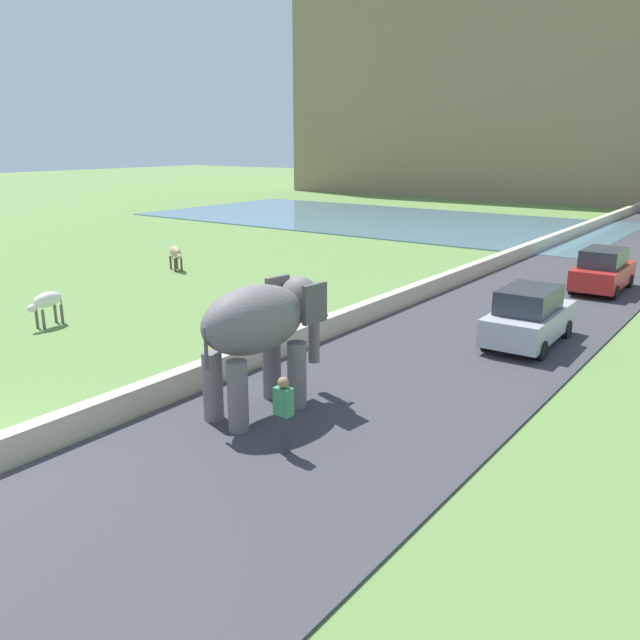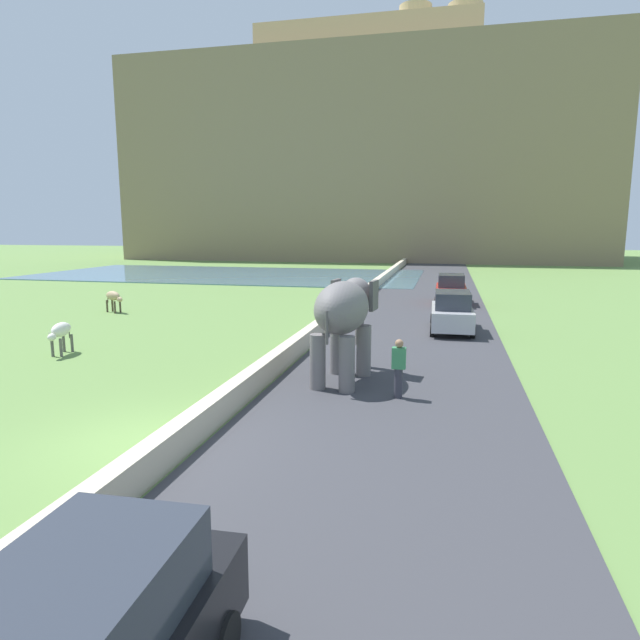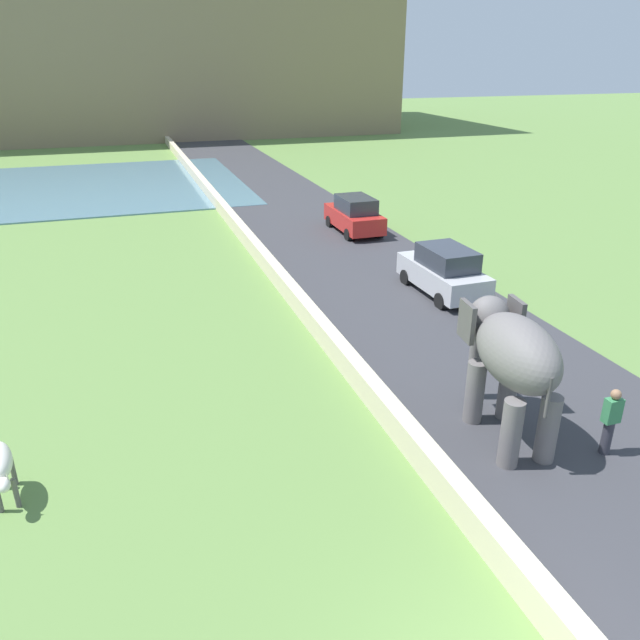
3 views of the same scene
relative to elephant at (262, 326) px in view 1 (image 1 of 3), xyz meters
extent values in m
cube|color=#38383D|center=(1.55, 14.52, -2.01)|extent=(7.00, 120.00, 0.06)
cube|color=beige|center=(-2.25, 12.52, -1.70)|extent=(0.40, 110.00, 0.67)
cube|color=slate|center=(-17.45, 33.39, -2.00)|extent=(36.00, 18.00, 0.08)
cube|color=#897556|center=(-9.45, 67.40, 11.46)|extent=(64.00, 28.00, 26.99)
ellipsoid|color=slate|center=(-0.03, -0.22, 0.20)|extent=(1.70, 2.84, 1.50)
cylinder|color=slate|center=(-0.34, 0.70, -1.24)|extent=(0.44, 0.44, 1.60)
cylinder|color=slate|center=(0.49, 0.60, -1.24)|extent=(0.44, 0.44, 1.60)
cylinder|color=slate|center=(-0.54, -1.05, -1.24)|extent=(0.44, 0.44, 1.60)
cylinder|color=slate|center=(0.29, -1.14, -1.24)|extent=(0.44, 0.44, 1.60)
ellipsoid|color=slate|center=(0.14, 1.18, 0.39)|extent=(1.10, 1.01, 1.10)
cube|color=#504C4C|center=(-0.47, 1.12, 0.43)|extent=(0.20, 0.71, 0.90)
cube|color=#504C4C|center=(0.72, 0.98, 0.43)|extent=(0.20, 0.71, 0.90)
cylinder|color=slate|center=(0.19, 1.65, -0.50)|extent=(0.28, 0.28, 1.50)
cone|color=silver|center=(-0.03, 1.61, -0.05)|extent=(0.18, 0.57, 0.17)
cone|color=silver|center=(0.40, 1.56, -0.05)|extent=(0.18, 0.57, 0.17)
cylinder|color=#504C4C|center=(-0.18, -1.54, -0.15)|extent=(0.08, 0.08, 0.90)
cylinder|color=#33333D|center=(1.71, -1.36, -1.61)|extent=(0.22, 0.22, 0.85)
cube|color=#388451|center=(1.71, -1.36, -0.91)|extent=(0.36, 0.22, 0.56)
sphere|color=#997051|center=(1.71, -1.36, -0.52)|extent=(0.22, 0.22, 0.22)
cube|color=#B7B7BC|center=(3.12, 8.55, -1.34)|extent=(1.80, 4.04, 0.80)
cube|color=#2D333D|center=(3.13, 8.35, -0.59)|extent=(1.50, 2.24, 0.70)
cylinder|color=black|center=(2.28, 9.83, -1.74)|extent=(0.19, 0.60, 0.60)
cylinder|color=black|center=(3.90, 9.87, -1.74)|extent=(0.19, 0.60, 0.60)
cylinder|color=black|center=(2.35, 7.23, -1.74)|extent=(0.19, 0.60, 0.60)
cylinder|color=black|center=(3.96, 7.27, -1.74)|extent=(0.19, 0.60, 0.60)
cube|color=red|center=(3.12, 17.37, -1.34)|extent=(1.72, 4.01, 0.80)
cube|color=#2D333D|center=(3.13, 17.17, -0.59)|extent=(1.46, 2.21, 0.70)
cylinder|color=black|center=(2.31, 18.66, -1.74)|extent=(0.18, 0.60, 0.60)
cylinder|color=black|center=(3.92, 18.67, -1.74)|extent=(0.18, 0.60, 0.60)
cylinder|color=black|center=(2.32, 16.07, -1.74)|extent=(0.18, 0.60, 0.60)
cylinder|color=black|center=(3.94, 16.07, -1.74)|extent=(0.18, 0.60, 0.60)
ellipsoid|color=silver|center=(-10.47, 1.19, -1.14)|extent=(0.62, 1.16, 0.50)
cylinder|color=#595753|center=(-10.25, 0.84, -1.71)|extent=(0.10, 0.10, 0.65)
cylinder|color=#595753|center=(-10.55, 0.78, -1.71)|extent=(0.10, 0.10, 0.65)
cylinder|color=#595753|center=(-10.38, 1.59, -1.71)|extent=(0.10, 0.10, 0.65)
cylinder|color=#595753|center=(-10.69, 1.54, -1.71)|extent=(0.10, 0.10, 0.65)
ellipsoid|color=silver|center=(-10.36, 0.57, -1.29)|extent=(0.31, 0.44, 0.26)
cone|color=beige|center=(-10.27, 0.58, -1.12)|extent=(0.04, 0.04, 0.12)
cone|color=beige|center=(-10.45, 0.55, -1.12)|extent=(0.04, 0.04, 0.12)
cylinder|color=#595753|center=(-10.56, 1.72, -1.34)|extent=(0.04, 0.04, 0.45)
ellipsoid|color=tan|center=(-14.41, 10.23, -1.14)|extent=(1.18, 0.88, 0.50)
cylinder|color=#493D2C|center=(-13.99, 10.20, -1.71)|extent=(0.10, 0.10, 0.65)
cylinder|color=#493D2C|center=(-14.13, 9.92, -1.71)|extent=(0.10, 0.10, 0.65)
cylinder|color=#493D2C|center=(-14.68, 10.54, -1.71)|extent=(0.10, 0.10, 0.65)
cylinder|color=#493D2C|center=(-14.82, 10.26, -1.71)|extent=(0.10, 0.10, 0.65)
ellipsoid|color=tan|center=(-13.84, 9.95, -1.29)|extent=(0.46, 0.39, 0.26)
cone|color=beige|center=(-13.80, 10.03, -1.12)|extent=(0.04, 0.04, 0.12)
cone|color=beige|center=(-13.88, 9.87, -1.12)|extent=(0.04, 0.04, 0.12)
cylinder|color=#493D2C|center=(-14.89, 10.47, -1.34)|extent=(0.04, 0.04, 0.45)
camera|label=1|loc=(9.17, -10.36, 3.96)|focal=36.54mm
camera|label=2|loc=(2.82, -15.27, 2.46)|focal=30.59mm
camera|label=3|loc=(-7.74, -10.14, 6.06)|focal=34.87mm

